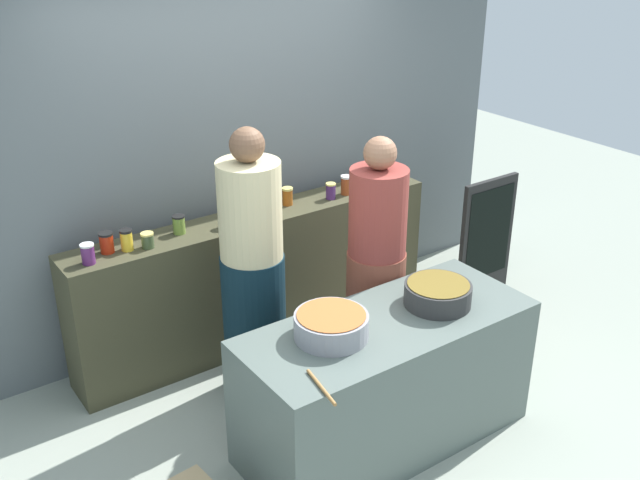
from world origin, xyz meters
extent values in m
plane|color=#929B8D|center=(0.00, 0.00, 0.00)|extent=(12.00, 12.00, 0.00)
cube|color=slate|center=(0.00, 1.45, 1.50)|extent=(4.80, 0.12, 3.00)
cube|color=#3D3C27|center=(0.00, 1.10, 0.48)|extent=(2.70, 0.36, 0.96)
cube|color=#525F5A|center=(0.00, -0.30, 0.40)|extent=(1.70, 0.70, 0.80)
cylinder|color=#55225C|center=(-1.18, 1.03, 1.01)|extent=(0.08, 0.08, 0.11)
cylinder|color=silver|center=(-1.18, 1.03, 1.07)|extent=(0.08, 0.08, 0.01)
cylinder|color=#AD260F|center=(-1.04, 1.12, 1.01)|extent=(0.08, 0.08, 0.12)
cylinder|color=black|center=(-1.04, 1.12, 1.08)|extent=(0.09, 0.09, 0.01)
cylinder|color=yellow|center=(-0.93, 1.08, 1.02)|extent=(0.07, 0.07, 0.12)
cylinder|color=black|center=(-0.93, 1.08, 1.08)|extent=(0.08, 0.08, 0.02)
cylinder|color=#3A4B2D|center=(-0.81, 1.04, 1.00)|extent=(0.08, 0.08, 0.09)
cylinder|color=#D6C666|center=(-0.81, 1.04, 1.05)|extent=(0.08, 0.08, 0.01)
cylinder|color=olive|center=(-0.56, 1.12, 1.01)|extent=(0.08, 0.08, 0.11)
cylinder|color=black|center=(-0.56, 1.12, 1.07)|extent=(0.08, 0.08, 0.01)
cylinder|color=olive|center=(-0.24, 1.03, 1.01)|extent=(0.07, 0.07, 0.11)
cylinder|color=black|center=(-0.24, 1.03, 1.07)|extent=(0.08, 0.08, 0.01)
cylinder|color=#C96009|center=(-0.11, 1.09, 1.00)|extent=(0.08, 0.08, 0.10)
cylinder|color=#D6C666|center=(-0.11, 1.09, 1.06)|extent=(0.09, 0.09, 0.01)
cylinder|color=yellow|center=(0.05, 1.04, 1.00)|extent=(0.07, 0.07, 0.10)
cylinder|color=#D6C666|center=(0.05, 1.04, 1.06)|extent=(0.07, 0.07, 0.01)
cylinder|color=#974D17|center=(0.27, 1.13, 1.01)|extent=(0.07, 0.07, 0.11)
cylinder|color=#D6C666|center=(0.27, 1.13, 1.07)|extent=(0.08, 0.08, 0.01)
cylinder|color=#42235C|center=(0.59, 1.05, 1.01)|extent=(0.07, 0.07, 0.11)
cylinder|color=#D6C666|center=(0.59, 1.05, 1.07)|extent=(0.07, 0.07, 0.01)
cylinder|color=brown|center=(0.73, 1.06, 1.02)|extent=(0.08, 0.08, 0.13)
cylinder|color=silver|center=(0.73, 1.06, 1.09)|extent=(0.08, 0.08, 0.01)
cylinder|color=gray|center=(-0.35, -0.25, 0.87)|extent=(0.40, 0.40, 0.13)
cylinder|color=#AB5F2E|center=(-0.35, -0.25, 0.94)|extent=(0.37, 0.37, 0.00)
cylinder|color=#2D2D2D|center=(0.35, -0.32, 0.87)|extent=(0.38, 0.38, 0.13)
cylinder|color=brown|center=(0.35, -0.32, 0.94)|extent=(0.35, 0.35, 0.00)
cylinder|color=#9E703D|center=(-0.66, -0.59, 0.81)|extent=(0.07, 0.30, 0.02)
cylinder|color=#0D232E|center=(-0.36, 0.54, 0.48)|extent=(0.39, 0.39, 0.97)
cylinder|color=beige|center=(-0.36, 0.54, 1.26)|extent=(0.38, 0.38, 0.59)
sphere|color=brown|center=(-0.36, 0.54, 1.66)|extent=(0.20, 0.20, 0.20)
cylinder|color=brown|center=(0.36, 0.25, 0.45)|extent=(0.37, 0.37, 0.90)
cylinder|color=brown|center=(0.36, 0.25, 1.18)|extent=(0.36, 0.36, 0.55)
sphere|color=#8C6047|center=(0.36, 0.25, 1.55)|extent=(0.20, 0.20, 0.20)
cube|color=black|center=(1.80, 0.62, 0.49)|extent=(0.55, 0.04, 0.97)
cube|color=black|center=(1.80, 0.60, 0.54)|extent=(0.46, 0.01, 0.74)
camera|label=1|loc=(-2.33, -2.94, 2.91)|focal=41.59mm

